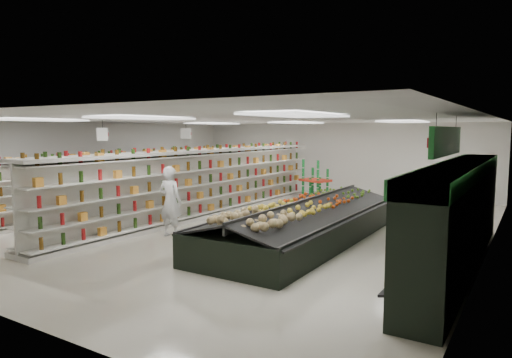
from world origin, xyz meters
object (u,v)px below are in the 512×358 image
Objects in this scene: gondola_center at (204,185)px; soda_endcap at (315,182)px; gondola_left at (117,184)px; shopper_main at (170,202)px; produce_island at (305,222)px; shopper_background at (230,178)px.

gondola_center is 5.59m from soda_endcap.
gondola_left reaches higher than shopper_main.
gondola_left is at bearing 174.95° from produce_island.
shopper_background reaches higher than produce_island.
gondola_center is 8.47× the size of shopper_background.
shopper_background is at bearing 74.91° from gondola_left.
produce_island is 3.85× the size of shopper_main.
gondola_center is 8.55× the size of soda_endcap.
gondola_center is at bearing 162.65° from produce_island.
soda_endcap is (5.12, 6.02, -0.20)m from gondola_left.
gondola_left is 7.90m from soda_endcap.
shopper_main reaches higher than soda_endcap.
gondola_left is 0.91× the size of gondola_center.
gondola_left is 7.67× the size of shopper_background.
gondola_center is at bearing -107.33° from soda_endcap.
soda_endcap reaches higher than produce_island.
shopper_background is (-3.21, 7.40, -0.19)m from shopper_main.
shopper_background is at bearing 137.85° from produce_island.
soda_endcap is at bearing -83.61° from shopper_background.
shopper_main is at bearing -26.11° from gondola_left.
shopper_main is (4.58, -2.21, 0.02)m from gondola_left.
shopper_main reaches higher than shopper_background.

